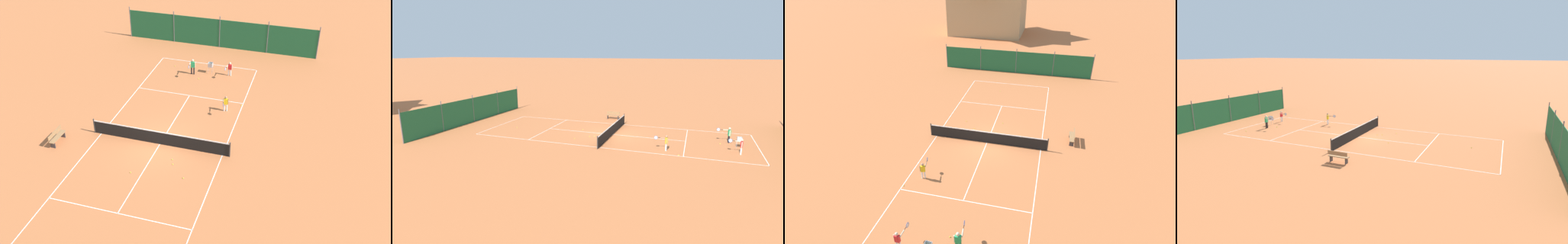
# 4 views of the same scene
# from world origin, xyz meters

# --- Properties ---
(ground_plane) EXTENTS (600.00, 600.00, 0.00)m
(ground_plane) POSITION_xyz_m (0.00, 0.00, 0.00)
(ground_plane) COLOR #BC6638
(court_line_markings) EXTENTS (8.25, 23.85, 0.01)m
(court_line_markings) POSITION_xyz_m (0.00, 0.00, 0.00)
(court_line_markings) COLOR white
(court_line_markings) RESTS_ON ground
(tennis_net) EXTENTS (9.18, 0.08, 1.06)m
(tennis_net) POSITION_xyz_m (0.00, 0.00, 0.50)
(tennis_net) COLOR #2D2D2D
(tennis_net) RESTS_ON ground
(windscreen_fence_far) EXTENTS (17.28, 0.08, 2.90)m
(windscreen_fence_far) POSITION_xyz_m (-0.00, 15.50, 1.31)
(windscreen_fence_far) COLOR #1E6038
(windscreen_fence_far) RESTS_ON ground
(player_near_service) EXTENTS (0.44, 1.10, 1.31)m
(player_near_service) POSITION_xyz_m (0.77, -9.72, 0.77)
(player_near_service) COLOR black
(player_near_service) RESTS_ON ground
(player_near_baseline) EXTENTS (0.42, 0.98, 1.18)m
(player_near_baseline) POSITION_xyz_m (-2.14, -10.32, 0.69)
(player_near_baseline) COLOR white
(player_near_baseline) RESTS_ON ground
(player_far_service) EXTENTS (0.40, 1.04, 1.20)m
(player_far_service) POSITION_xyz_m (-3.08, -5.01, 0.70)
(player_far_service) COLOR white
(player_far_service) RESTS_ON ground
(tennis_ball_service_box) EXTENTS (0.07, 0.07, 0.07)m
(tennis_ball_service_box) POSITION_xyz_m (2.60, -10.66, 0.03)
(tennis_ball_service_box) COLOR #CCE033
(tennis_ball_service_box) RESTS_ON ground
(tennis_ball_near_corner) EXTENTS (0.07, 0.07, 0.07)m
(tennis_ball_near_corner) POSITION_xyz_m (-0.77, 9.65, 0.03)
(tennis_ball_near_corner) COLOR #CCE033
(tennis_ball_near_corner) RESTS_ON ground
(tennis_ball_mid_court) EXTENTS (0.07, 0.07, 0.07)m
(tennis_ball_mid_court) POSITION_xyz_m (0.09, -9.10, 0.03)
(tennis_ball_mid_court) COLOR #CCE033
(tennis_ball_mid_court) RESTS_ON ground
(tennis_ball_by_net_left) EXTENTS (0.07, 0.07, 0.07)m
(tennis_ball_by_net_left) POSITION_xyz_m (0.66, 3.16, 0.03)
(tennis_ball_by_net_left) COLOR #CCE033
(tennis_ball_by_net_left) RESTS_ON ground
(tennis_ball_far_corner) EXTENTS (0.07, 0.07, 0.07)m
(tennis_ball_far_corner) POSITION_xyz_m (-2.45, 2.76, 0.03)
(tennis_ball_far_corner) COLOR #CCE033
(tennis_ball_far_corner) RESTS_ON ground
(tennis_ball_alley_left) EXTENTS (0.07, 0.07, 0.07)m
(tennis_ball_alley_left) POSITION_xyz_m (-4.02, -6.07, 0.03)
(tennis_ball_alley_left) COLOR #CCE033
(tennis_ball_alley_left) RESTS_ON ground
(tennis_ball_alley_right) EXTENTS (0.07, 0.07, 0.07)m
(tennis_ball_alley_right) POSITION_xyz_m (-1.29, 1.32, 0.03)
(tennis_ball_alley_right) COLOR #CCE033
(tennis_ball_alley_right) RESTS_ON ground
(tennis_ball_by_net_right) EXTENTS (0.07, 0.07, 0.07)m
(tennis_ball_by_net_right) POSITION_xyz_m (-1.46, 1.74, 0.03)
(tennis_ball_by_net_right) COLOR #CCE033
(tennis_ball_by_net_right) RESTS_ON ground
(ball_hopper) EXTENTS (0.36, 0.36, 0.89)m
(ball_hopper) POSITION_xyz_m (-0.54, -10.39, 0.66)
(ball_hopper) COLOR #B7B7BC
(ball_hopper) RESTS_ON ground
(courtside_bench) EXTENTS (0.36, 1.50, 0.84)m
(courtside_bench) POSITION_xyz_m (6.34, 1.68, 0.45)
(courtside_bench) COLOR olive
(courtside_bench) RESTS_ON ground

